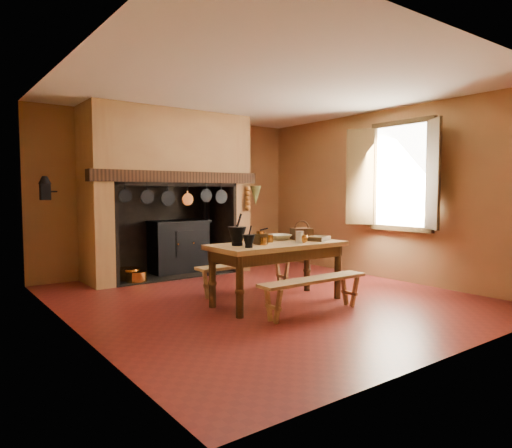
# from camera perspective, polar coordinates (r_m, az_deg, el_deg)

# --- Properties ---
(floor) EXTENTS (5.50, 5.50, 0.00)m
(floor) POSITION_cam_1_polar(r_m,az_deg,el_deg) (6.32, 1.04, -9.18)
(floor) COLOR maroon
(floor) RESTS_ON ground
(ceiling) EXTENTS (5.50, 5.50, 0.00)m
(ceiling) POSITION_cam_1_polar(r_m,az_deg,el_deg) (6.30, 1.07, 16.44)
(ceiling) COLOR silver
(ceiling) RESTS_ON back_wall
(back_wall) EXTENTS (5.00, 0.02, 2.80)m
(back_wall) POSITION_cam_1_polar(r_m,az_deg,el_deg) (8.50, -10.36, 3.65)
(back_wall) COLOR olive
(back_wall) RESTS_ON floor
(wall_left) EXTENTS (0.02, 5.50, 2.80)m
(wall_left) POSITION_cam_1_polar(r_m,az_deg,el_deg) (5.03, -22.15, 3.23)
(wall_left) COLOR olive
(wall_left) RESTS_ON floor
(wall_right) EXTENTS (0.02, 5.50, 2.80)m
(wall_right) POSITION_cam_1_polar(r_m,az_deg,el_deg) (7.93, 15.54, 3.55)
(wall_right) COLOR olive
(wall_right) RESTS_ON floor
(wall_front) EXTENTS (5.00, 0.02, 2.80)m
(wall_front) POSITION_cam_1_polar(r_m,az_deg,el_deg) (4.32, 23.98, 3.10)
(wall_front) COLOR olive
(wall_front) RESTS_ON floor
(chimney_breast) EXTENTS (2.95, 0.96, 2.80)m
(chimney_breast) POSITION_cam_1_polar(r_m,az_deg,el_deg) (7.98, -10.93, 6.59)
(chimney_breast) COLOR olive
(chimney_breast) RESTS_ON floor
(iron_range) EXTENTS (1.12, 0.55, 1.60)m
(iron_range) POSITION_cam_1_polar(r_m,az_deg,el_deg) (8.27, -9.61, -2.71)
(iron_range) COLOR black
(iron_range) RESTS_ON floor
(hearth_pans) EXTENTS (0.51, 0.62, 0.20)m
(hearth_pans) POSITION_cam_1_polar(r_m,az_deg,el_deg) (7.71, -15.53, -6.21)
(hearth_pans) COLOR #BA752A
(hearth_pans) RESTS_ON floor
(hanging_pans) EXTENTS (1.92, 0.29, 0.27)m
(hanging_pans) POSITION_cam_1_polar(r_m,az_deg,el_deg) (7.51, -9.51, 3.32)
(hanging_pans) COLOR black
(hanging_pans) RESTS_ON chimney_breast
(onion_string) EXTENTS (0.12, 0.10, 0.46)m
(onion_string) POSITION_cam_1_polar(r_m,az_deg,el_deg) (8.19, -1.05, 3.22)
(onion_string) COLOR #AB661F
(onion_string) RESTS_ON chimney_breast
(herb_bunch) EXTENTS (0.20, 0.20, 0.35)m
(herb_bunch) POSITION_cam_1_polar(r_m,az_deg,el_deg) (8.29, -0.04, 3.57)
(herb_bunch) COLOR brown
(herb_bunch) RESTS_ON chimney_breast
(window) EXTENTS (0.39, 1.75, 1.76)m
(window) POSITION_cam_1_polar(r_m,az_deg,el_deg) (7.57, 17.28, 5.77)
(window) COLOR white
(window) RESTS_ON wall_right
(wall_coffee_mill) EXTENTS (0.23, 0.16, 0.31)m
(wall_coffee_mill) POSITION_cam_1_polar(r_m,az_deg,el_deg) (6.56, -24.88, 4.28)
(wall_coffee_mill) COLOR black
(wall_coffee_mill) RESTS_ON wall_left
(work_table) EXTENTS (1.81, 0.81, 0.78)m
(work_table) POSITION_cam_1_polar(r_m,az_deg,el_deg) (5.93, 2.71, -3.57)
(work_table) COLOR #A8864D
(work_table) RESTS_ON floor
(bench_front) EXTENTS (1.52, 0.27, 0.43)m
(bench_front) POSITION_cam_1_polar(r_m,az_deg,el_deg) (5.48, 7.25, -7.83)
(bench_front) COLOR #A8864D
(bench_front) RESTS_ON floor
(bench_back) EXTENTS (1.57, 0.27, 0.44)m
(bench_back) POSITION_cam_1_polar(r_m,az_deg,el_deg) (6.51, -1.05, -5.84)
(bench_back) COLOR #A8864D
(bench_back) RESTS_ON floor
(mortar_large) EXTENTS (0.23, 0.23, 0.39)m
(mortar_large) POSITION_cam_1_polar(r_m,az_deg,el_deg) (5.61, -2.37, -1.38)
(mortar_large) COLOR black
(mortar_large) RESTS_ON work_table
(mortar_small) EXTENTS (0.15, 0.15, 0.26)m
(mortar_small) POSITION_cam_1_polar(r_m,az_deg,el_deg) (5.40, -0.91, -2.06)
(mortar_small) COLOR black
(mortar_small) RESTS_ON work_table
(coffee_grinder) EXTENTS (0.18, 0.14, 0.21)m
(coffee_grinder) POSITION_cam_1_polar(r_m,az_deg,el_deg) (5.74, 0.57, -1.78)
(coffee_grinder) COLOR #392712
(coffee_grinder) RESTS_ON work_table
(brass_mug_a) EXTENTS (0.11, 0.11, 0.10)m
(brass_mug_a) POSITION_cam_1_polar(r_m,az_deg,el_deg) (5.66, 0.92, -2.16)
(brass_mug_a) COLOR #BA752A
(brass_mug_a) RESTS_ON work_table
(brass_mug_b) EXTENTS (0.09, 0.09, 0.10)m
(brass_mug_b) POSITION_cam_1_polar(r_m,az_deg,el_deg) (5.98, 1.74, -1.82)
(brass_mug_b) COLOR #BA752A
(brass_mug_b) RESTS_ON work_table
(mixing_bowl) EXTENTS (0.36, 0.36, 0.07)m
(mixing_bowl) POSITION_cam_1_polar(r_m,az_deg,el_deg) (6.32, 3.04, -1.63)
(mixing_bowl) COLOR beige
(mixing_bowl) RESTS_ON work_table
(stoneware_crock) EXTENTS (0.13, 0.13, 0.14)m
(stoneware_crock) POSITION_cam_1_polar(r_m,az_deg,el_deg) (6.07, 5.49, -1.55)
(stoneware_crock) COLOR brown
(stoneware_crock) RESTS_ON work_table
(glass_jar) EXTENTS (0.12, 0.12, 0.15)m
(glass_jar) POSITION_cam_1_polar(r_m,az_deg,el_deg) (5.90, 5.42, -1.65)
(glass_jar) COLOR beige
(glass_jar) RESTS_ON work_table
(wicker_basket) EXTENTS (0.33, 0.28, 0.27)m
(wicker_basket) POSITION_cam_1_polar(r_m,az_deg,el_deg) (6.38, 5.73, -1.15)
(wicker_basket) COLOR #482615
(wicker_basket) RESTS_ON work_table
(wooden_tray) EXTENTS (0.40, 0.35, 0.06)m
(wooden_tray) POSITION_cam_1_polar(r_m,az_deg,el_deg) (6.26, 7.76, -1.79)
(wooden_tray) COLOR #392712
(wooden_tray) RESTS_ON work_table
(brass_cup) EXTENTS (0.17, 0.17, 0.10)m
(brass_cup) POSITION_cam_1_polar(r_m,az_deg,el_deg) (5.94, 5.88, -1.88)
(brass_cup) COLOR #BA752A
(brass_cup) RESTS_ON work_table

